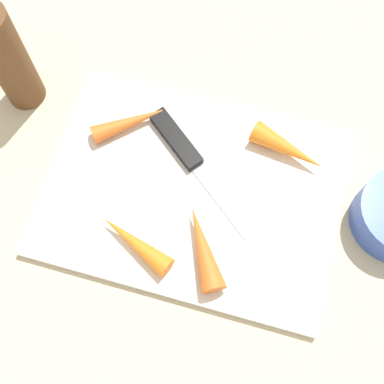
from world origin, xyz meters
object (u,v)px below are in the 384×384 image
(knife, at_px, (182,147))
(carrot_short, at_px, (135,243))
(cutting_board, at_px, (192,194))
(carrot_long, at_px, (203,247))
(carrot_longest, at_px, (132,122))
(carrot_shortest, at_px, (288,149))
(pepper_grinder, at_px, (8,60))

(knife, distance_m, carrot_short, 0.14)
(cutting_board, distance_m, knife, 0.06)
(carrot_long, height_order, carrot_longest, carrot_long)
(carrot_longest, xyz_separation_m, carrot_shortest, (0.20, 0.01, 0.00))
(carrot_shortest, distance_m, pepper_grinder, 0.36)
(cutting_board, relative_size, carrot_shortest, 3.72)
(carrot_short, xyz_separation_m, carrot_shortest, (0.15, 0.16, 0.00))
(carrot_shortest, height_order, pepper_grinder, pepper_grinder)
(knife, distance_m, pepper_grinder, 0.23)
(cutting_board, height_order, carrot_longest, carrot_longest)
(carrot_short, distance_m, carrot_shortest, 0.22)
(carrot_longest, distance_m, pepper_grinder, 0.16)
(carrot_long, height_order, carrot_short, carrot_long)
(carrot_long, xyz_separation_m, pepper_grinder, (-0.28, 0.15, 0.05))
(cutting_board, bearing_deg, pepper_grinder, 162.24)
(knife, distance_m, carrot_shortest, 0.13)
(knife, bearing_deg, carrot_longest, -152.27)
(carrot_longest, bearing_deg, carrot_shortest, -33.43)
(pepper_grinder, bearing_deg, knife, -7.12)
(carrot_short, xyz_separation_m, carrot_longest, (-0.05, 0.15, -0.00))
(carrot_short, relative_size, carrot_longest, 0.94)
(knife, relative_size, carrot_shortest, 1.73)
(carrot_short, relative_size, pepper_grinder, 0.63)
(knife, relative_size, pepper_grinder, 1.06)
(carrot_short, bearing_deg, carrot_long, -146.42)
(knife, relative_size, carrot_long, 1.64)
(cutting_board, distance_m, carrot_shortest, 0.13)
(carrot_longest, bearing_deg, carrot_short, -108.41)
(carrot_long, xyz_separation_m, carrot_short, (-0.08, -0.02, -0.00))
(cutting_board, height_order, carrot_long, carrot_long)
(knife, bearing_deg, carrot_short, -58.19)
(cutting_board, distance_m, pepper_grinder, 0.28)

